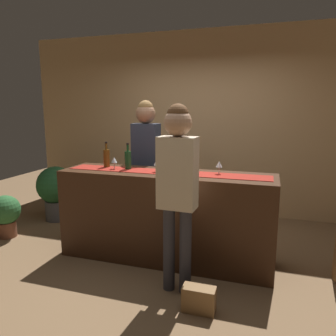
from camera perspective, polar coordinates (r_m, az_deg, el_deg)
name	(u,v)px	position (r m, az deg, el deg)	size (l,w,h in m)	color
ground_plane	(166,258)	(3.85, -0.41, -15.65)	(10.00, 10.00, 0.00)	brown
back_wall	(202,124)	(5.30, 5.96, 7.82)	(6.00, 0.12, 2.90)	tan
bar_counter	(166,216)	(3.66, -0.42, -8.54)	(2.37, 0.60, 1.01)	#3D2314
counter_runner_cloth	(166,172)	(3.52, -0.43, -0.73)	(2.25, 0.28, 0.01)	maroon
wine_bottle_green	(128,160)	(3.70, -7.11, 1.48)	(0.07, 0.07, 0.30)	#194723
wine_bottle_amber	(107,158)	(3.88, -10.82, 1.80)	(0.07, 0.07, 0.30)	brown
wine_glass_near_customer	(219,165)	(3.44, 9.04, 0.59)	(0.07, 0.07, 0.14)	silver
wine_glass_mid_counter	(157,163)	(3.51, -2.00, 0.93)	(0.07, 0.07, 0.14)	silver
wine_glass_far_end	(114,160)	(3.73, -9.52, 1.36)	(0.07, 0.07, 0.14)	silver
bartender	(146,153)	(4.19, -3.90, 2.71)	(0.35, 0.25, 1.80)	#26262B
customer_sipping	(177,179)	(2.86, 1.69, -1.90)	(0.35, 0.24, 1.74)	#33333D
potted_plant_tall	(56,189)	(5.21, -19.25, -3.56)	(0.57, 0.57, 0.83)	#4C4C51
potted_plant_small	(6,213)	(4.82, -26.84, -7.16)	(0.39, 0.39, 0.57)	brown
handbag	(199,299)	(2.96, 5.50, -22.13)	(0.28, 0.14, 0.22)	olive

